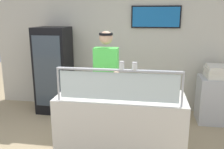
{
  "coord_description": "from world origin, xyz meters",
  "views": [
    {
      "loc": [
        1.23,
        -2.72,
        2.01
      ],
      "look_at": [
        0.73,
        0.4,
        1.23
      ],
      "focal_mm": 38.97,
      "sensor_mm": 36.0,
      "label": 1
    }
  ],
  "objects_px": {
    "pizza_tray": "(109,92)",
    "pepper_flake_shaker": "(135,67)",
    "pizza_server": "(108,91)",
    "pizza_box_stack": "(220,72)",
    "parmesan_shaker": "(122,66)",
    "drink_fridge": "(54,70)",
    "worker_figure": "(106,78)"
  },
  "relations": [
    {
      "from": "parmesan_shaker",
      "to": "pepper_flake_shaker",
      "type": "bearing_deg",
      "value": -0.0
    },
    {
      "from": "worker_figure",
      "to": "drink_fridge",
      "type": "distance_m",
      "value": 1.59
    },
    {
      "from": "pizza_tray",
      "to": "pizza_server",
      "type": "height_order",
      "value": "pizza_server"
    },
    {
      "from": "pizza_server",
      "to": "pizza_tray",
      "type": "bearing_deg",
      "value": 71.6
    },
    {
      "from": "worker_figure",
      "to": "pizza_box_stack",
      "type": "height_order",
      "value": "worker_figure"
    },
    {
      "from": "pepper_flake_shaker",
      "to": "pizza_box_stack",
      "type": "relative_size",
      "value": 0.18
    },
    {
      "from": "pepper_flake_shaker",
      "to": "pizza_box_stack",
      "type": "bearing_deg",
      "value": 51.65
    },
    {
      "from": "pizza_tray",
      "to": "drink_fridge",
      "type": "height_order",
      "value": "drink_fridge"
    },
    {
      "from": "pizza_server",
      "to": "parmesan_shaker",
      "type": "distance_m",
      "value": 0.61
    },
    {
      "from": "worker_figure",
      "to": "pizza_box_stack",
      "type": "bearing_deg",
      "value": 24.35
    },
    {
      "from": "pizza_tray",
      "to": "pepper_flake_shaker",
      "type": "bearing_deg",
      "value": -45.8
    },
    {
      "from": "parmesan_shaker",
      "to": "pizza_box_stack",
      "type": "relative_size",
      "value": 0.19
    },
    {
      "from": "parmesan_shaker",
      "to": "drink_fridge",
      "type": "distance_m",
      "value": 2.54
    },
    {
      "from": "worker_figure",
      "to": "pizza_box_stack",
      "type": "distance_m",
      "value": 2.15
    },
    {
      "from": "pepper_flake_shaker",
      "to": "pizza_box_stack",
      "type": "height_order",
      "value": "pepper_flake_shaker"
    },
    {
      "from": "pizza_server",
      "to": "worker_figure",
      "type": "xyz_separation_m",
      "value": [
        -0.13,
        0.58,
        0.02
      ]
    },
    {
      "from": "pizza_tray",
      "to": "pepper_flake_shaker",
      "type": "relative_size",
      "value": 5.59
    },
    {
      "from": "pizza_server",
      "to": "parmesan_shaker",
      "type": "xyz_separation_m",
      "value": [
        0.23,
        -0.36,
        0.43
      ]
    },
    {
      "from": "drink_fridge",
      "to": "pizza_box_stack",
      "type": "relative_size",
      "value": 3.43
    },
    {
      "from": "pizza_server",
      "to": "drink_fridge",
      "type": "bearing_deg",
      "value": 147.04
    },
    {
      "from": "pizza_server",
      "to": "parmesan_shaker",
      "type": "bearing_deg",
      "value": -43.29
    },
    {
      "from": "parmesan_shaker",
      "to": "worker_figure",
      "type": "relative_size",
      "value": 0.06
    },
    {
      "from": "drink_fridge",
      "to": "pizza_tray",
      "type": "bearing_deg",
      "value": -46.33
    },
    {
      "from": "pizza_tray",
      "to": "pepper_flake_shaker",
      "type": "distance_m",
      "value": 0.69
    },
    {
      "from": "worker_figure",
      "to": "pepper_flake_shaker",
      "type": "bearing_deg",
      "value": -61.48
    },
    {
      "from": "pizza_server",
      "to": "pizza_box_stack",
      "type": "xyz_separation_m",
      "value": [
        1.83,
        1.47,
        -0.01
      ]
    },
    {
      "from": "pizza_server",
      "to": "pizza_box_stack",
      "type": "distance_m",
      "value": 2.34
    },
    {
      "from": "pizza_server",
      "to": "worker_figure",
      "type": "relative_size",
      "value": 0.16
    },
    {
      "from": "parmesan_shaker",
      "to": "pepper_flake_shaker",
      "type": "relative_size",
      "value": 1.07
    },
    {
      "from": "pizza_tray",
      "to": "pizza_box_stack",
      "type": "xyz_separation_m",
      "value": [
        1.81,
        1.45,
        0.02
      ]
    },
    {
      "from": "pizza_tray",
      "to": "drink_fridge",
      "type": "distance_m",
      "value": 2.06
    },
    {
      "from": "pizza_tray",
      "to": "worker_figure",
      "type": "distance_m",
      "value": 0.58
    }
  ]
}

